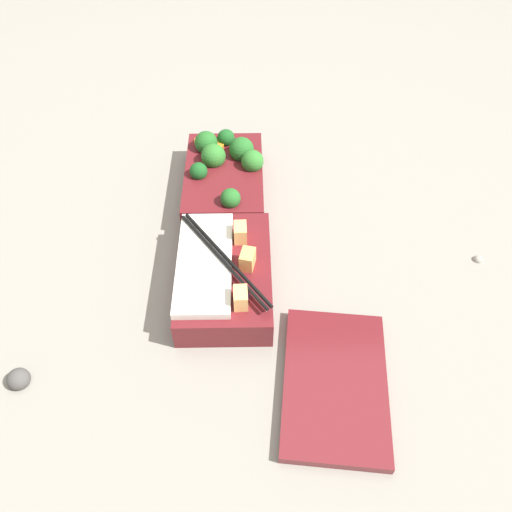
{
  "coord_description": "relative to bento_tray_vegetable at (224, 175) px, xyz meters",
  "views": [
    {
      "loc": [
        0.58,
        0.05,
        0.6
      ],
      "look_at": [
        0.1,
        0.06,
        0.05
      ],
      "focal_mm": 35.0,
      "sensor_mm": 36.0,
      "label": 1
    }
  ],
  "objects": [
    {
      "name": "pebble_1",
      "position": [
        0.18,
        0.4,
        -0.03
      ],
      "size": [
        0.01,
        0.01,
        0.01
      ],
      "primitive_type": "sphere",
      "color": "gray",
      "rests_on": "ground_plane"
    },
    {
      "name": "bento_tray_rice",
      "position": [
        0.22,
        0.0,
        -0.0
      ],
      "size": [
        0.21,
        0.13,
        0.08
      ],
      "color": "maroon",
      "rests_on": "ground_plane"
    },
    {
      "name": "pebble_0",
      "position": [
        0.38,
        -0.26,
        -0.02
      ],
      "size": [
        0.03,
        0.03,
        0.03
      ],
      "primitive_type": "sphere",
      "color": "#474442",
      "rests_on": "ground_plane"
    },
    {
      "name": "bento_lid",
      "position": [
        0.39,
        0.15,
        -0.02
      ],
      "size": [
        0.22,
        0.15,
        0.01
      ],
      "primitive_type": "cube",
      "rotation": [
        0.0,
        0.0,
        -0.11
      ],
      "color": "maroon",
      "rests_on": "ground_plane"
    },
    {
      "name": "ground_plane",
      "position": [
        0.11,
        -0.01,
        -0.03
      ],
      "size": [
        3.0,
        3.0,
        0.0
      ],
      "primitive_type": "plane",
      "color": "gray"
    },
    {
      "name": "bento_tray_vegetable",
      "position": [
        0.0,
        0.0,
        0.0
      ],
      "size": [
        0.21,
        0.14,
        0.08
      ],
      "color": "maroon",
      "rests_on": "ground_plane"
    }
  ]
}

